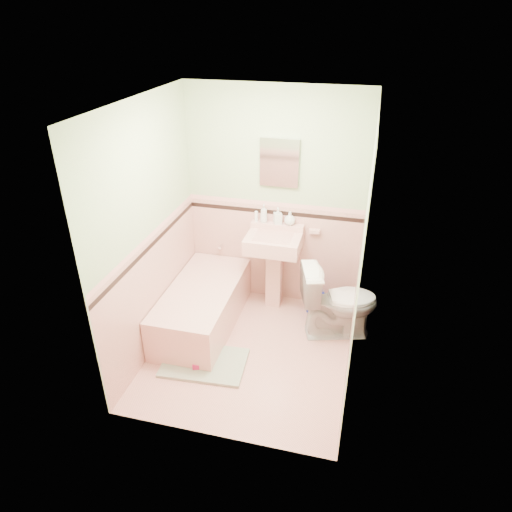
% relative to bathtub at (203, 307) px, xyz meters
% --- Properties ---
extents(floor, '(2.20, 2.20, 0.00)m').
position_rel_bathtub_xyz_m(floor, '(0.63, -0.33, -0.23)').
color(floor, '#E9A598').
rests_on(floor, ground).
extents(ceiling, '(2.20, 2.20, 0.00)m').
position_rel_bathtub_xyz_m(ceiling, '(0.63, -0.33, 2.27)').
color(ceiling, white).
rests_on(ceiling, ground).
extents(wall_back, '(2.50, 0.00, 2.50)m').
position_rel_bathtub_xyz_m(wall_back, '(0.63, 0.77, 1.02)').
color(wall_back, beige).
rests_on(wall_back, ground).
extents(wall_front, '(2.50, 0.00, 2.50)m').
position_rel_bathtub_xyz_m(wall_front, '(0.63, -1.43, 1.02)').
color(wall_front, beige).
rests_on(wall_front, ground).
extents(wall_left, '(0.00, 2.50, 2.50)m').
position_rel_bathtub_xyz_m(wall_left, '(-0.37, -0.33, 1.02)').
color(wall_left, beige).
rests_on(wall_left, ground).
extents(wall_right, '(0.00, 2.50, 2.50)m').
position_rel_bathtub_xyz_m(wall_right, '(1.63, -0.33, 1.02)').
color(wall_right, beige).
rests_on(wall_right, ground).
extents(wainscot_back, '(2.00, 0.00, 2.00)m').
position_rel_bathtub_xyz_m(wainscot_back, '(0.63, 0.76, 0.38)').
color(wainscot_back, '#EBAA9E').
rests_on(wainscot_back, ground).
extents(wainscot_front, '(2.00, 0.00, 2.00)m').
position_rel_bathtub_xyz_m(wainscot_front, '(0.63, -1.42, 0.38)').
color(wainscot_front, '#EBAA9E').
rests_on(wainscot_front, ground).
extents(wainscot_left, '(0.00, 2.20, 2.20)m').
position_rel_bathtub_xyz_m(wainscot_left, '(-0.36, -0.33, 0.38)').
color(wainscot_left, '#EBAA9E').
rests_on(wainscot_left, ground).
extents(wainscot_right, '(0.00, 2.20, 2.20)m').
position_rel_bathtub_xyz_m(wainscot_right, '(1.62, -0.33, 0.38)').
color(wainscot_right, '#EBAA9E').
rests_on(wainscot_right, ground).
extents(accent_back, '(2.00, 0.00, 2.00)m').
position_rel_bathtub_xyz_m(accent_back, '(0.63, 0.75, 0.90)').
color(accent_back, black).
rests_on(accent_back, ground).
extents(accent_front, '(2.00, 0.00, 2.00)m').
position_rel_bathtub_xyz_m(accent_front, '(0.63, -1.41, 0.90)').
color(accent_front, black).
rests_on(accent_front, ground).
extents(accent_left, '(0.00, 2.20, 2.20)m').
position_rel_bathtub_xyz_m(accent_left, '(-0.35, -0.33, 0.89)').
color(accent_left, black).
rests_on(accent_left, ground).
extents(accent_right, '(0.00, 2.20, 2.20)m').
position_rel_bathtub_xyz_m(accent_right, '(1.61, -0.33, 0.89)').
color(accent_right, black).
rests_on(accent_right, ground).
extents(cap_back, '(2.00, 0.00, 2.00)m').
position_rel_bathtub_xyz_m(cap_back, '(0.63, 0.75, 0.99)').
color(cap_back, '#E9A29C').
rests_on(cap_back, ground).
extents(cap_front, '(2.00, 0.00, 2.00)m').
position_rel_bathtub_xyz_m(cap_front, '(0.63, -1.41, 0.99)').
color(cap_front, '#E9A29C').
rests_on(cap_front, ground).
extents(cap_left, '(0.00, 2.20, 2.20)m').
position_rel_bathtub_xyz_m(cap_left, '(-0.35, -0.33, 1.00)').
color(cap_left, '#E9A29C').
rests_on(cap_left, ground).
extents(cap_right, '(0.00, 2.20, 2.20)m').
position_rel_bathtub_xyz_m(cap_right, '(1.61, -0.33, 1.00)').
color(cap_right, '#E9A29C').
rests_on(cap_right, ground).
extents(bathtub, '(0.70, 1.50, 0.45)m').
position_rel_bathtub_xyz_m(bathtub, '(0.00, 0.00, 0.00)').
color(bathtub, '#E4A79C').
rests_on(bathtub, floor).
extents(tub_faucet, '(0.04, 0.12, 0.04)m').
position_rel_bathtub_xyz_m(tub_faucet, '(0.00, 0.72, 0.41)').
color(tub_faucet, silver).
rests_on(tub_faucet, wall_back).
extents(sink, '(0.60, 0.49, 0.94)m').
position_rel_bathtub_xyz_m(sink, '(0.68, 0.53, 0.25)').
color(sink, '#E4A79C').
rests_on(sink, floor).
extents(sink_faucet, '(0.02, 0.02, 0.10)m').
position_rel_bathtub_xyz_m(sink_faucet, '(0.68, 0.67, 0.72)').
color(sink_faucet, silver).
rests_on(sink_faucet, sink).
extents(medicine_cabinet, '(0.42, 0.04, 0.52)m').
position_rel_bathtub_xyz_m(medicine_cabinet, '(0.68, 0.74, 1.47)').
color(medicine_cabinet, white).
rests_on(medicine_cabinet, wall_back).
extents(soap_dish, '(0.12, 0.07, 0.04)m').
position_rel_bathtub_xyz_m(soap_dish, '(1.10, 0.73, 0.72)').
color(soap_dish, '#E4A79C').
rests_on(soap_dish, wall_back).
extents(soap_bottle_left, '(0.09, 0.09, 0.21)m').
position_rel_bathtub_xyz_m(soap_bottle_left, '(0.52, 0.71, 0.89)').
color(soap_bottle_left, '#B2B2B2').
rests_on(soap_bottle_left, sink).
extents(soap_bottle_mid, '(0.11, 0.11, 0.19)m').
position_rel_bathtub_xyz_m(soap_bottle_mid, '(0.68, 0.71, 0.88)').
color(soap_bottle_mid, '#B2B2B2').
rests_on(soap_bottle_mid, sink).
extents(soap_bottle_right, '(0.15, 0.15, 0.16)m').
position_rel_bathtub_xyz_m(soap_bottle_right, '(0.82, 0.71, 0.86)').
color(soap_bottle_right, '#B2B2B2').
rests_on(soap_bottle_right, sink).
extents(tube, '(0.04, 0.04, 0.12)m').
position_rel_bathtub_xyz_m(tube, '(0.43, 0.71, 0.84)').
color(tube, white).
rests_on(tube, sink).
extents(toilet, '(0.90, 0.67, 0.82)m').
position_rel_bathtub_xyz_m(toilet, '(1.46, 0.21, 0.18)').
color(toilet, white).
rests_on(toilet, floor).
extents(bucket, '(0.25, 0.25, 0.23)m').
position_rel_bathtub_xyz_m(bucket, '(1.17, 0.55, -0.11)').
color(bucket, '#1F33B9').
rests_on(bucket, floor).
extents(bath_mat, '(0.85, 0.60, 0.03)m').
position_rel_bathtub_xyz_m(bath_mat, '(0.23, -0.63, -0.21)').
color(bath_mat, '#91A388').
rests_on(bath_mat, floor).
extents(shoe, '(0.15, 0.10, 0.05)m').
position_rel_bathtub_xyz_m(shoe, '(0.22, -0.72, -0.17)').
color(shoe, '#BF1E59').
rests_on(shoe, bath_mat).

